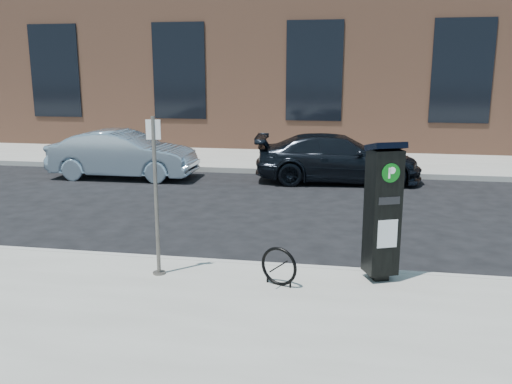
% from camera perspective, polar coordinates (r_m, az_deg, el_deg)
% --- Properties ---
extents(ground, '(120.00, 120.00, 0.00)m').
position_cam_1_polar(ground, '(8.44, -0.25, -8.37)').
color(ground, black).
rests_on(ground, ground).
extents(sidewalk_far, '(60.00, 12.00, 0.15)m').
position_cam_1_polar(sidewalk_far, '(21.99, 6.34, 4.89)').
color(sidewalk_far, gray).
rests_on(sidewalk_far, ground).
extents(curb_near, '(60.00, 0.12, 0.16)m').
position_cam_1_polar(curb_near, '(8.39, -0.28, -7.94)').
color(curb_near, '#9E9B93').
rests_on(curb_near, ground).
extents(curb_far, '(60.00, 0.12, 0.16)m').
position_cam_1_polar(curb_far, '(16.10, 4.89, 2.07)').
color(curb_far, '#9E9B93').
rests_on(curb_far, ground).
extents(building, '(28.00, 10.05, 8.25)m').
position_cam_1_polar(building, '(24.81, 7.07, 15.18)').
color(building, '#9C6246').
rests_on(building, ground).
extents(parking_kiosk, '(0.57, 0.54, 1.97)m').
position_cam_1_polar(parking_kiosk, '(7.64, 13.19, -1.84)').
color(parking_kiosk, black).
rests_on(parking_kiosk, sidewalk_near).
extents(sign_pole, '(0.20, 0.18, 2.27)m').
position_cam_1_polar(sign_pole, '(7.73, -10.48, -0.63)').
color(sign_pole, '#5D5852').
rests_on(sign_pole, sidewalk_near).
extents(bike_rack, '(0.53, 0.24, 0.55)m').
position_cam_1_polar(bike_rack, '(7.46, 2.42, -7.84)').
color(bike_rack, black).
rests_on(bike_rack, sidewalk_near).
extents(car_silver, '(4.17, 1.52, 1.36)m').
position_cam_1_polar(car_silver, '(15.97, -13.80, 3.87)').
color(car_silver, '#95ABBE').
rests_on(car_silver, ground).
extents(car_dark, '(4.67, 2.24, 1.31)m').
position_cam_1_polar(car_dark, '(15.15, 8.58, 3.53)').
color(car_dark, black).
rests_on(car_dark, ground).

